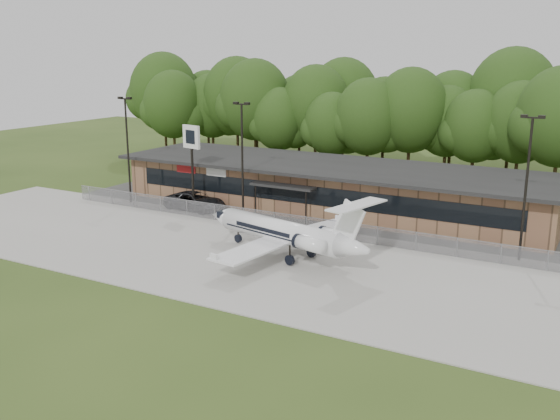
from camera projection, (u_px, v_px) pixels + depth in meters
The scene contains 12 objects.
ground at pixel (168, 290), 38.44m from camera, with size 160.00×160.00×0.00m, color #2F4418.
apron at pixel (238, 254), 45.20m from camera, with size 64.00×18.00×0.08m, color #9E9B93.
parking_lot at pixel (309, 219), 54.93m from camera, with size 50.00×9.00×0.06m, color #383835.
terminal at pixel (331, 186), 58.16m from camera, with size 41.00×11.65×4.30m.
fence at pixel (285, 222), 50.94m from camera, with size 46.00×0.04×1.52m.
treeline at pixel (397, 113), 72.14m from camera, with size 72.00×12.00×15.00m, color #1C3210, non-canonical shape.
light_pole_left at pixel (127, 142), 59.46m from camera, with size 1.55×0.30×10.23m.
light_pole_mid at pixel (242, 152), 53.30m from camera, with size 1.55×0.30×10.23m.
light_pole_right at pixel (527, 178), 42.41m from camera, with size 1.55×0.30×10.23m.
business_jet at pixel (286, 234), 44.07m from camera, with size 14.98×13.47×5.07m.
suv at pixel (195, 201), 57.96m from camera, with size 2.78×6.03×1.68m, color #323235.
pole_sign at pixel (192, 146), 56.18m from camera, with size 2.08×0.70×7.95m.
Camera 1 is at (23.66, -28.07, 14.23)m, focal length 40.00 mm.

